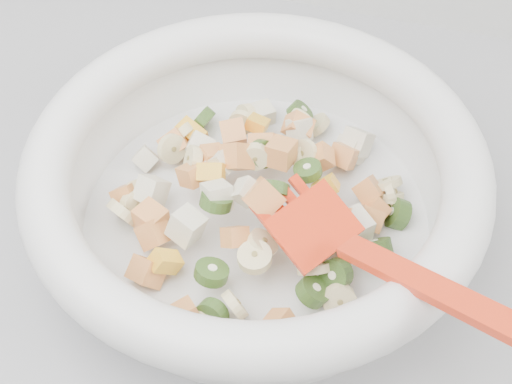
# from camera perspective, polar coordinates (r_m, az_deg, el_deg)

# --- Properties ---
(mixing_bowl) EXTENTS (0.42, 0.36, 0.14)m
(mixing_bowl) POSITION_cam_1_polar(r_m,az_deg,el_deg) (0.62, 0.04, 0.50)
(mixing_bowl) COLOR silver
(mixing_bowl) RESTS_ON counter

